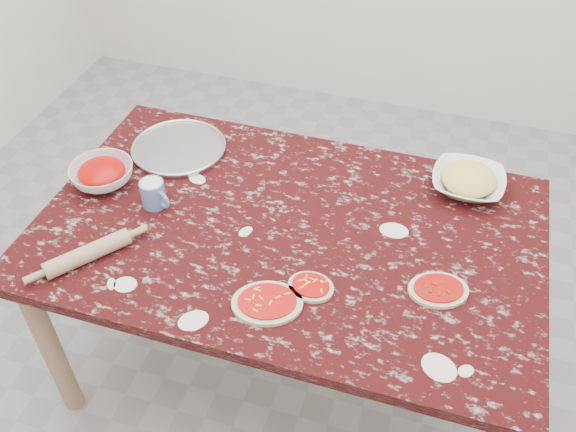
# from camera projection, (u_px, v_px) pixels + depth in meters

# --- Properties ---
(ground) EXTENTS (4.00, 4.00, 0.00)m
(ground) POSITION_uv_depth(u_px,v_px,m) (288.00, 361.00, 2.47)
(ground) COLOR gray
(worktable) EXTENTS (1.60, 1.00, 0.75)m
(worktable) POSITION_uv_depth(u_px,v_px,m) (288.00, 245.00, 2.02)
(worktable) COLOR black
(worktable) RESTS_ON ground
(pizza_tray) EXTENTS (0.44, 0.44, 0.01)m
(pizza_tray) POSITION_uv_depth(u_px,v_px,m) (179.00, 148.00, 2.26)
(pizza_tray) COLOR #B2B2B7
(pizza_tray) RESTS_ON worktable
(sauce_bowl) EXTENTS (0.27, 0.27, 0.07)m
(sauce_bowl) POSITION_uv_depth(u_px,v_px,m) (102.00, 174.00, 2.10)
(sauce_bowl) COLOR white
(sauce_bowl) RESTS_ON worktable
(cheese_bowl) EXTENTS (0.25, 0.25, 0.06)m
(cheese_bowl) POSITION_uv_depth(u_px,v_px,m) (468.00, 182.00, 2.08)
(cheese_bowl) COLOR white
(cheese_bowl) RESTS_ON worktable
(flour_mug) EXTENTS (0.12, 0.08, 0.09)m
(flour_mug) POSITION_uv_depth(u_px,v_px,m) (154.00, 194.00, 2.01)
(flour_mug) COLOR #5D76BB
(flour_mug) RESTS_ON worktable
(pizza_left) EXTENTS (0.24, 0.21, 0.02)m
(pizza_left) POSITION_uv_depth(u_px,v_px,m) (267.00, 303.00, 1.72)
(pizza_left) COLOR beige
(pizza_left) RESTS_ON worktable
(pizza_mid) EXTENTS (0.14, 0.12, 0.02)m
(pizza_mid) POSITION_uv_depth(u_px,v_px,m) (311.00, 287.00, 1.77)
(pizza_mid) COLOR beige
(pizza_mid) RESTS_ON worktable
(pizza_right) EXTENTS (0.21, 0.18, 0.02)m
(pizza_right) POSITION_uv_depth(u_px,v_px,m) (438.00, 290.00, 1.76)
(pizza_right) COLOR beige
(pizza_right) RESTS_ON worktable
(rolling_pin) EXTENTS (0.20, 0.24, 0.05)m
(rolling_pin) POSITION_uv_depth(u_px,v_px,m) (88.00, 253.00, 1.84)
(rolling_pin) COLOR tan
(rolling_pin) RESTS_ON worktable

